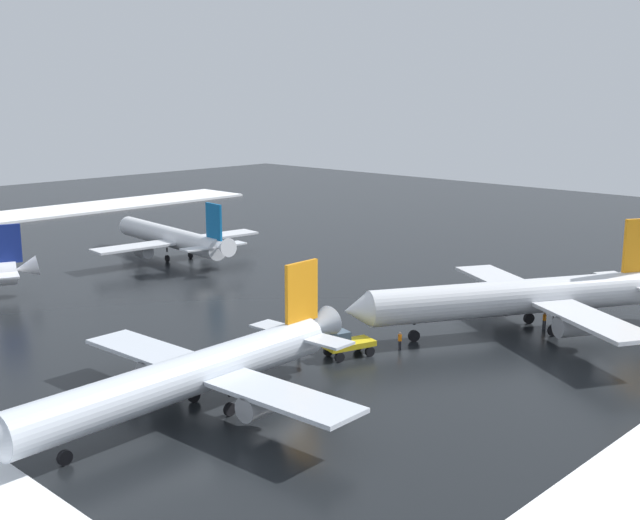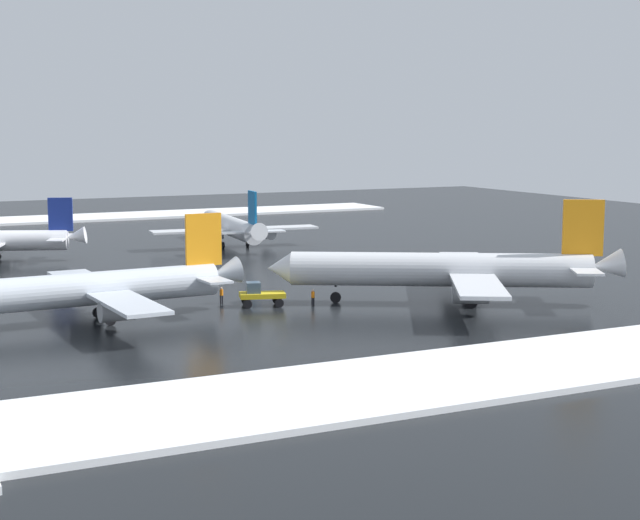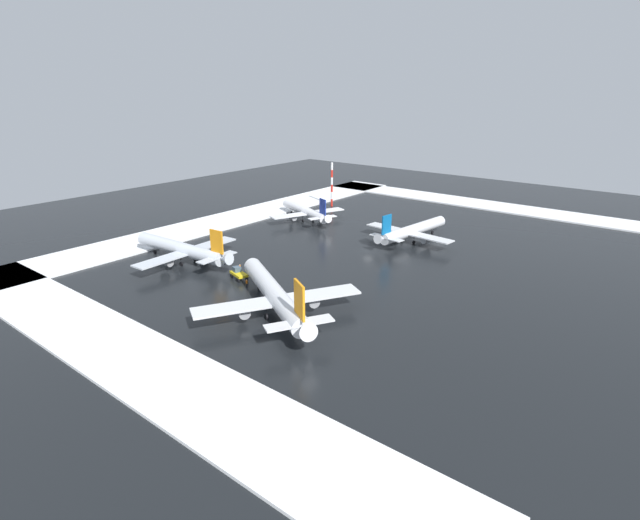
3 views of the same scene
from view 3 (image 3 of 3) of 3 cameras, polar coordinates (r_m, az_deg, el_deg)
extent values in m
plane|color=black|center=(126.13, 5.59, 1.16)|extent=(240.00, 240.00, 0.00)
cube|color=white|center=(157.89, -9.75, 4.74)|extent=(152.00, 16.00, 0.46)
cube|color=white|center=(184.04, 17.28, 6.20)|extent=(14.00, 116.00, 0.46)
cube|color=white|center=(83.00, -21.35, -9.94)|extent=(14.00, 116.00, 0.46)
cylinder|color=silver|center=(90.73, -5.34, -3.74)|extent=(18.21, 28.45, 3.48)
cone|color=silver|center=(105.74, -7.89, -0.46)|extent=(4.09, 3.77, 3.31)
cone|color=silver|center=(75.94, -1.72, -7.92)|extent=(4.38, 4.64, 3.39)
cube|color=silver|center=(86.36, -10.12, -5.42)|extent=(13.81, 10.50, 0.37)
cylinder|color=gray|center=(87.60, -8.84, -5.71)|extent=(3.50, 4.04, 2.05)
cube|color=silver|center=(90.67, 0.33, -3.88)|extent=(13.81, 10.50, 0.37)
cylinder|color=gray|center=(90.83, -1.00, -4.54)|extent=(3.50, 4.04, 2.05)
cube|color=orange|center=(76.41, -2.38, -4.60)|extent=(2.34, 3.75, 5.74)
cube|color=silver|center=(77.44, -4.55, -7.58)|extent=(5.59, 4.75, 0.25)
cube|color=silver|center=(79.22, -0.27, -6.86)|extent=(5.59, 4.75, 0.25)
cylinder|color=black|center=(100.95, -7.05, -2.32)|extent=(0.25, 0.25, 0.72)
cylinder|color=black|center=(101.50, -7.01, -3.10)|extent=(0.87, 1.16, 1.13)
cylinder|color=black|center=(88.09, -6.15, -5.59)|extent=(0.25, 0.25, 0.72)
cylinder|color=black|center=(88.72, -6.12, -6.46)|extent=(0.87, 1.16, 1.13)
cylinder|color=black|center=(89.25, -3.35, -5.16)|extent=(0.25, 0.25, 0.72)
cylinder|color=black|center=(89.87, -3.33, -6.03)|extent=(0.87, 1.16, 1.13)
cylinder|color=white|center=(154.07, -1.83, 5.65)|extent=(11.41, 23.68, 2.76)
cone|color=white|center=(165.49, -3.98, 6.56)|extent=(3.15, 2.77, 2.62)
cone|color=white|center=(142.68, 0.70, 4.77)|extent=(3.24, 3.55, 2.68)
cube|color=white|center=(149.08, -3.65, 5.07)|extent=(11.13, 7.16, 0.29)
cylinder|color=gray|center=(150.33, -3.15, 4.88)|extent=(2.51, 3.16, 1.62)
cube|color=white|center=(155.23, 0.78, 5.67)|extent=(11.13, 7.16, 0.29)
cylinder|color=gray|center=(154.96, 0.18, 5.34)|extent=(2.51, 3.16, 1.62)
cube|color=navy|center=(143.60, 0.31, 6.09)|extent=(1.45, 3.13, 4.54)
cube|color=white|center=(143.31, -0.57, 4.76)|extent=(4.40, 3.38, 0.19)
cube|color=white|center=(145.68, 1.11, 5.00)|extent=(4.40, 3.38, 0.19)
cylinder|color=black|center=(161.72, -3.25, 5.84)|extent=(0.19, 0.19, 0.57)
cylinder|color=black|center=(161.99, -3.24, 5.43)|extent=(0.59, 0.93, 0.89)
cylinder|color=black|center=(151.46, -1.98, 4.94)|extent=(0.19, 0.19, 0.57)
cylinder|color=black|center=(151.75, -1.98, 4.51)|extent=(0.59, 0.93, 0.89)
cylinder|color=black|center=(153.10, -0.80, 5.11)|extent=(0.19, 0.19, 0.57)
cylinder|color=black|center=(153.39, -0.80, 4.68)|extent=(0.59, 0.93, 0.89)
cylinder|color=silver|center=(120.70, -15.76, 1.29)|extent=(4.41, 27.77, 3.13)
cone|color=silver|center=(132.41, -19.81, 2.43)|extent=(3.08, 2.35, 2.98)
cone|color=silver|center=(109.46, -10.84, 0.16)|extent=(2.81, 3.41, 3.05)
cube|color=silver|center=(114.41, -17.82, -0.04)|extent=(12.16, 4.60, 0.33)
cylinder|color=gray|center=(116.07, -17.19, -0.18)|extent=(1.99, 3.22, 1.84)
cube|color=silver|center=(123.29, -12.22, 1.82)|extent=(12.16, 4.60, 0.33)
cylinder|color=gray|center=(122.75, -12.97, 1.24)|extent=(1.99, 3.22, 1.84)
cube|color=orange|center=(110.00, -11.74, 2.06)|extent=(0.50, 3.70, 5.16)
cube|color=silver|center=(109.50, -12.74, -0.07)|extent=(4.53, 2.60, 0.22)
cube|color=silver|center=(112.97, -10.65, 0.68)|extent=(4.53, 2.60, 0.22)
cylinder|color=black|center=(128.61, -18.40, 1.46)|extent=(0.22, 0.22, 0.65)
cylinder|color=black|center=(129.00, -18.34, 0.90)|extent=(0.37, 1.03, 1.01)
cylinder|color=black|center=(117.85, -15.63, 0.16)|extent=(0.22, 0.22, 0.65)
cylinder|color=black|center=(118.28, -15.57, -0.45)|extent=(0.37, 1.03, 1.01)
cylinder|color=black|center=(120.23, -14.13, 0.67)|extent=(0.22, 0.22, 0.65)
cylinder|color=black|center=(120.65, -14.08, 0.07)|extent=(0.37, 1.03, 1.01)
cylinder|color=silver|center=(134.72, 10.70, 3.42)|extent=(25.99, 5.67, 2.93)
cone|color=silver|center=(146.12, 13.83, 4.43)|extent=(2.35, 2.99, 2.78)
cone|color=silver|center=(123.57, 6.97, 2.44)|extent=(3.32, 2.80, 2.85)
cube|color=silver|center=(136.72, 7.65, 3.71)|extent=(4.96, 11.53, 0.31)
cylinder|color=gray|center=(136.29, 8.31, 3.25)|extent=(3.09, 2.02, 1.72)
cube|color=silver|center=(129.01, 12.61, 2.47)|extent=(4.96, 11.53, 0.31)
cylinder|color=gray|center=(130.49, 12.05, 2.31)|extent=(3.09, 2.02, 1.72)
cube|color=#0C5999|center=(124.29, 7.62, 4.04)|extent=(3.46, 0.68, 4.82)
cube|color=silver|center=(126.83, 6.68, 2.81)|extent=(2.67, 4.35, 0.21)
cube|color=silver|center=(123.85, 8.55, 2.32)|extent=(2.67, 4.35, 0.21)
cylinder|color=black|center=(142.39, 12.75, 3.59)|extent=(0.21, 0.21, 0.60)
cylinder|color=black|center=(142.72, 12.71, 3.11)|extent=(0.97, 0.40, 0.95)
cylinder|color=black|center=(134.06, 9.37, 2.85)|extent=(0.21, 0.21, 0.60)
cylinder|color=black|center=(134.41, 9.34, 2.34)|extent=(0.97, 0.40, 0.95)
cylinder|color=black|center=(132.00, 10.70, 2.51)|extent=(0.21, 0.21, 0.60)
cylinder|color=black|center=(132.35, 10.67, 2.00)|extent=(0.97, 0.40, 0.95)
cube|color=gold|center=(107.51, -9.25, -1.58)|extent=(3.41, 5.03, 0.50)
cube|color=#3F5160|center=(108.02, -9.49, -1.04)|extent=(1.83, 1.77, 1.10)
cylinder|color=black|center=(108.74, -10.07, -1.78)|extent=(0.56, 0.95, 0.90)
cylinder|color=black|center=(109.51, -9.14, -1.58)|extent=(0.56, 0.95, 0.90)
cylinder|color=black|center=(106.00, -9.33, -2.30)|extent=(0.56, 0.95, 0.90)
cylinder|color=black|center=(106.79, -8.38, -2.08)|extent=(0.56, 0.95, 0.90)
cylinder|color=black|center=(112.11, -9.15, -1.10)|extent=(0.16, 0.16, 0.85)
cylinder|color=black|center=(111.96, -9.09, -1.12)|extent=(0.16, 0.16, 0.85)
cylinder|color=orange|center=(111.79, -9.14, -0.75)|extent=(0.36, 0.36, 0.62)
sphere|color=tan|center=(111.64, -9.15, -0.55)|extent=(0.24, 0.24, 0.24)
cylinder|color=black|center=(103.11, -8.31, -2.88)|extent=(0.16, 0.16, 0.85)
cylinder|color=black|center=(103.22, -8.40, -2.86)|extent=(0.16, 0.16, 0.85)
cylinder|color=orange|center=(102.89, -8.38, -2.49)|extent=(0.36, 0.36, 0.62)
sphere|color=tan|center=(102.74, -8.39, -2.27)|extent=(0.24, 0.24, 0.24)
cylinder|color=black|center=(88.82, -4.45, -6.47)|extent=(0.16, 0.16, 0.85)
cylinder|color=black|center=(89.00, -4.48, -6.42)|extent=(0.16, 0.16, 0.85)
cylinder|color=orange|center=(88.60, -4.48, -6.01)|extent=(0.36, 0.36, 0.62)
sphere|color=tan|center=(88.42, -4.48, -5.76)|extent=(0.24, 0.24, 0.24)
cylinder|color=red|center=(172.52, 1.34, 6.58)|extent=(0.70, 0.70, 2.49)
cylinder|color=white|center=(172.00, 1.35, 7.39)|extent=(0.70, 0.70, 2.49)
cylinder|color=red|center=(171.51, 1.36, 8.20)|extent=(0.70, 0.70, 2.49)
cylinder|color=white|center=(171.06, 1.36, 9.02)|extent=(0.70, 0.70, 2.49)
cylinder|color=red|center=(170.64, 1.37, 9.84)|extent=(0.70, 0.70, 2.49)
cylinder|color=white|center=(170.25, 1.38, 10.67)|extent=(0.70, 0.70, 2.49)
camera|label=1|loc=(130.12, -42.25, 7.53)|focal=45.00mm
camera|label=2|loc=(118.08, -61.61, -0.99)|focal=55.00mm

